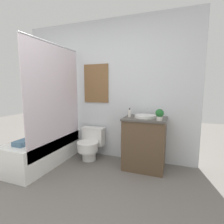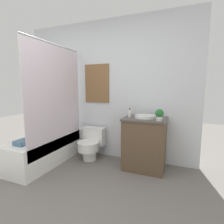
{
  "view_description": "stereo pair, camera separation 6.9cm",
  "coord_description": "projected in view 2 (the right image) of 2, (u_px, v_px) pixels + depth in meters",
  "views": [
    {
      "loc": [
        1.25,
        -1.05,
        1.31
      ],
      "look_at": [
        0.3,
        1.51,
        0.92
      ],
      "focal_mm": 28.0,
      "sensor_mm": 36.0,
      "label": 1
    },
    {
      "loc": [
        1.32,
        -1.02,
        1.31
      ],
      "look_at": [
        0.3,
        1.51,
        0.92
      ],
      "focal_mm": 28.0,
      "sensor_mm": 36.0,
      "label": 2
    }
  ],
  "objects": [
    {
      "name": "wall_back",
      "position": [
        106.0,
        90.0,
        3.25
      ],
      "size": [
        3.27,
        0.07,
        2.5
      ],
      "color": "silver",
      "rests_on": "ground_plane"
    },
    {
      "name": "soap_bottle",
      "position": [
        130.0,
        113.0,
        2.79
      ],
      "size": [
        0.04,
        0.04,
        0.15
      ],
      "color": "silver",
      "rests_on": "vanity"
    },
    {
      "name": "potted_plant",
      "position": [
        159.0,
        114.0,
        2.49
      ],
      "size": [
        0.12,
        0.12,
        0.17
      ],
      "color": "beige",
      "rests_on": "vanity"
    },
    {
      "name": "toilet",
      "position": [
        91.0,
        144.0,
        3.2
      ],
      "size": [
        0.42,
        0.51,
        0.56
      ],
      "color": "white",
      "rests_on": "ground_plane"
    },
    {
      "name": "vanity",
      "position": [
        144.0,
        143.0,
        2.8
      ],
      "size": [
        0.67,
        0.52,
        0.83
      ],
      "color": "brown",
      "rests_on": "ground_plane"
    },
    {
      "name": "shower_area",
      "position": [
        46.0,
        146.0,
        3.03
      ],
      "size": [
        0.58,
        1.4,
        1.98
      ],
      "color": "white",
      "rests_on": "ground_plane"
    },
    {
      "name": "sink",
      "position": [
        146.0,
        116.0,
        2.76
      ],
      "size": [
        0.34,
        0.37,
        0.13
      ],
      "color": "white",
      "rests_on": "vanity"
    }
  ]
}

